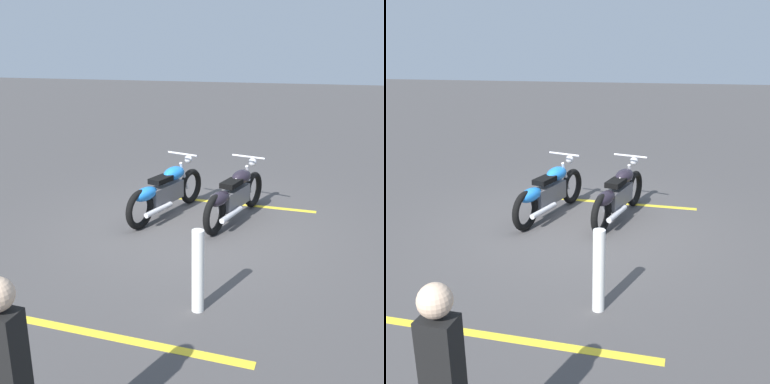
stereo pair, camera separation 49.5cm
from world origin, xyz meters
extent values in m
plane|color=#474444|center=(0.00, 0.00, 0.00)|extent=(60.00, 60.00, 0.00)
torus|color=black|center=(-1.19, -0.37, 0.34)|extent=(0.67, 0.30, 0.67)
torus|color=black|center=(0.30, -0.84, 0.34)|extent=(0.67, 0.30, 0.67)
cube|color=#59595E|center=(-0.40, -0.62, 0.42)|extent=(0.87, 0.46, 0.32)
ellipsoid|color=blue|center=(-0.66, -0.54, 0.72)|extent=(0.58, 0.42, 0.24)
ellipsoid|color=blue|center=(0.14, -0.79, 0.56)|extent=(0.61, 0.40, 0.22)
cube|color=black|center=(-0.28, -0.66, 0.70)|extent=(0.49, 0.36, 0.09)
cylinder|color=silver|center=(-0.97, -0.44, 0.60)|extent=(0.27, 0.13, 0.56)
cylinder|color=silver|center=(-0.92, -0.46, 1.02)|extent=(0.22, 0.60, 0.04)
sphere|color=silver|center=(-1.12, -0.40, 0.88)|extent=(0.15, 0.15, 0.15)
cylinder|color=silver|center=(0.02, -0.61, 0.26)|extent=(0.70, 0.29, 0.09)
torus|color=black|center=(-1.28, 0.81, 0.34)|extent=(0.68, 0.28, 0.67)
torus|color=black|center=(0.22, 0.40, 0.34)|extent=(0.68, 0.28, 0.67)
cube|color=#59595E|center=(-0.48, 0.59, 0.42)|extent=(0.87, 0.43, 0.32)
ellipsoid|color=black|center=(-0.74, 0.66, 0.72)|extent=(0.58, 0.41, 0.24)
ellipsoid|color=black|center=(0.07, 0.44, 0.56)|extent=(0.60, 0.38, 0.22)
cube|color=black|center=(-0.35, 0.56, 0.70)|extent=(0.49, 0.35, 0.09)
cylinder|color=silver|center=(-1.06, 0.75, 0.60)|extent=(0.27, 0.12, 0.56)
cylinder|color=silver|center=(-1.01, 0.74, 1.02)|extent=(0.20, 0.61, 0.04)
sphere|color=silver|center=(-1.20, 0.79, 0.88)|extent=(0.15, 0.15, 0.15)
cylinder|color=silver|center=(-0.06, 0.62, 0.26)|extent=(0.70, 0.27, 0.09)
cube|color=black|center=(4.99, 0.11, 1.10)|extent=(0.19, 0.24, 0.62)
sphere|color=beige|center=(4.99, 0.11, 1.52)|extent=(0.21, 0.21, 0.21)
cylinder|color=white|center=(2.47, 0.70, 0.50)|extent=(0.14, 0.14, 1.00)
cube|color=yellow|center=(-1.35, 0.38, 0.00)|extent=(0.28, 3.20, 0.01)
cube|color=yellow|center=(3.21, -0.12, 0.00)|extent=(0.28, 3.20, 0.01)
camera|label=1|loc=(7.07, 1.86, 2.95)|focal=43.83mm
camera|label=2|loc=(7.18, 1.38, 2.95)|focal=43.83mm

